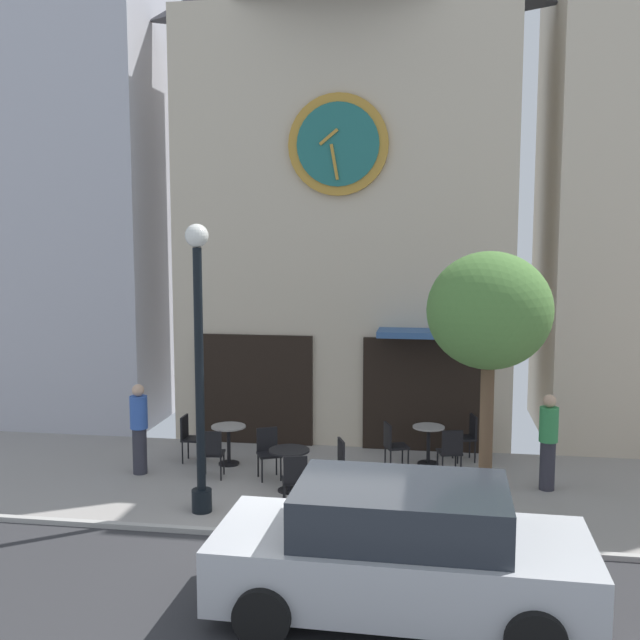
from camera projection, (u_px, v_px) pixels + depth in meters
The scene contains 19 objects.
ground_plane at pixel (312, 551), 10.43m from camera, with size 29.43×10.25×0.13m.
clock_building at pixel (346, 168), 16.11m from camera, with size 7.02×3.97×11.20m.
neighbor_building_left at pixel (39, 106), 17.40m from camera, with size 5.84×3.39×14.70m.
street_lamp at pixel (199, 369), 11.59m from camera, with size 0.36×0.36×4.54m.
street_tree at pixel (489, 313), 10.85m from camera, with size 1.82×1.64×4.15m.
cafe_table_center at pixel (229, 438), 14.22m from camera, with size 0.66×0.66×0.75m.
cafe_table_center_right at pixel (289, 462), 12.74m from camera, with size 0.70×0.70×0.73m.
cafe_table_center_left at pixel (428, 439), 14.22m from camera, with size 0.61×0.61×0.74m.
cafe_chair_under_awning at pixel (268, 449), 13.45m from camera, with size 0.53×0.53×0.90m.
cafe_chair_facing_wall at pixel (336, 461), 12.74m from camera, with size 0.52×0.52×0.90m.
cafe_chair_by_entrance at pixel (212, 450), 13.37m from camera, with size 0.45×0.45×0.90m.
cafe_chair_corner at pixel (295, 477), 11.90m from camera, with size 0.49×0.49×0.90m.
cafe_chair_outer at pixel (393, 443), 13.85m from camera, with size 0.52×0.52×0.90m.
cafe_chair_near_tree at pixel (189, 435), 14.39m from camera, with size 0.40×0.40×0.90m.
cafe_chair_near_lamp at pixel (451, 449), 13.44m from camera, with size 0.49×0.49×0.90m.
cafe_chair_facing_street at pixel (468, 434), 14.45m from camera, with size 0.49×0.49×0.90m.
pedestrian_blue at pixel (139, 428), 13.64m from camera, with size 0.36×0.36×1.67m.
pedestrian_green at pixel (548, 441), 12.78m from camera, with size 0.42×0.42×1.67m.
parked_car_silver at pixel (401, 551), 8.59m from camera, with size 4.33×2.08×1.55m.
Camera 1 is at (1.64, -10.14, 4.41)m, focal length 41.91 mm.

